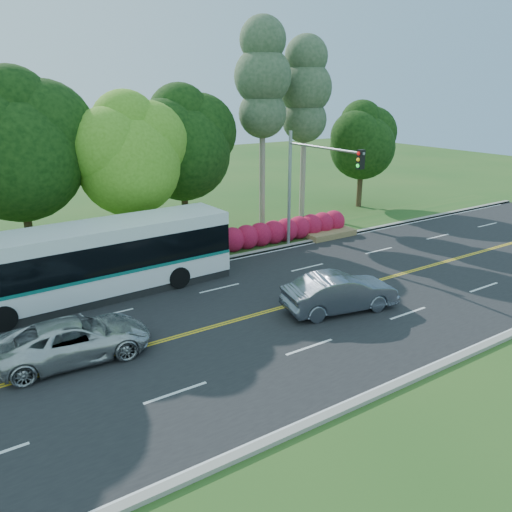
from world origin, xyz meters
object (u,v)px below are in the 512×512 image
transit_bus (93,262)px  sedan (340,292)px  traffic_signal (310,175)px  suv (75,339)px

transit_bus → sedan: (8.57, -7.37, -0.86)m
traffic_signal → suv: (-14.57, -4.90, -3.91)m
transit_bus → sedan: 11.34m
traffic_signal → transit_bus: bearing=178.3°
transit_bus → sedan: size_ratio=2.61×
traffic_signal → sedan: traffic_signal is taller
traffic_signal → transit_bus: traffic_signal is taller
sedan → suv: size_ratio=0.95×
transit_bus → suv: 5.79m
traffic_signal → suv: traffic_signal is taller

